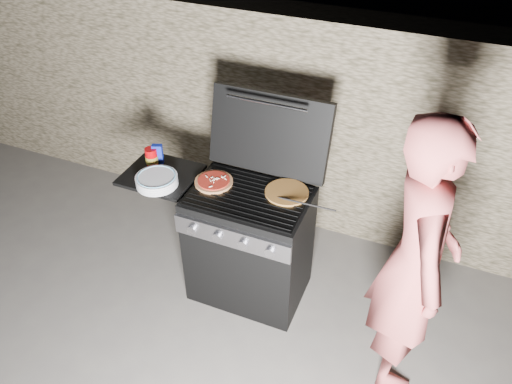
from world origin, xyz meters
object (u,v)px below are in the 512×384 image
at_px(sauce_jar, 152,157).
at_px(gas_grill, 218,236).
at_px(person, 415,262).
at_px(pizza_topped, 214,181).

bearing_deg(sauce_jar, gas_grill, -7.61).
distance_m(gas_grill, person, 1.45).
distance_m(gas_grill, sauce_jar, 0.74).
bearing_deg(sauce_jar, person, -8.92).
xyz_separation_m(pizza_topped, person, (1.37, -0.25, 0.00)).
height_order(sauce_jar, person, person).
distance_m(pizza_topped, person, 1.40).
relative_size(pizza_topped, sauce_jar, 1.94).
bearing_deg(pizza_topped, gas_grill, -54.05).
xyz_separation_m(gas_grill, sauce_jar, (-0.53, 0.07, 0.51)).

